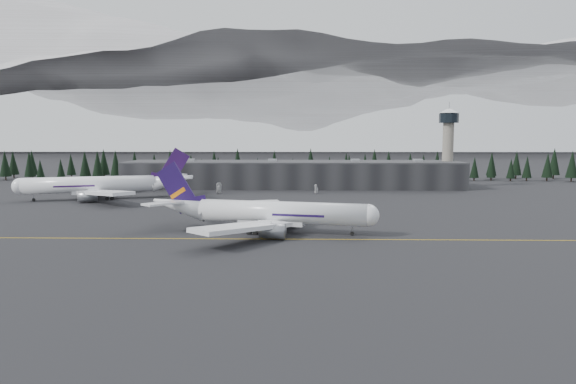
{
  "coord_description": "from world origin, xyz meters",
  "views": [
    {
      "loc": [
        3.35,
        -122.86,
        24.48
      ],
      "look_at": [
        0.0,
        20.0,
        9.0
      ],
      "focal_mm": 32.0,
      "sensor_mm": 36.0,
      "label": 1
    }
  ],
  "objects_px": {
    "control_tower": "(448,139)",
    "jet_parked": "(106,185)",
    "terminal": "(293,174)",
    "gse_vehicle_a": "(219,192)",
    "gse_vehicle_b": "(316,192)",
    "jet_main": "(262,212)"
  },
  "relations": [
    {
      "from": "jet_main",
      "to": "gse_vehicle_b",
      "type": "distance_m",
      "value": 90.5
    },
    {
      "from": "jet_main",
      "to": "gse_vehicle_a",
      "type": "height_order",
      "value": "jet_main"
    },
    {
      "from": "jet_main",
      "to": "gse_vehicle_b",
      "type": "height_order",
      "value": "jet_main"
    },
    {
      "from": "terminal",
      "to": "control_tower",
      "type": "xyz_separation_m",
      "value": [
        75.0,
        3.0,
        17.11
      ]
    },
    {
      "from": "jet_main",
      "to": "gse_vehicle_b",
      "type": "xyz_separation_m",
      "value": [
        16.87,
        88.8,
        -4.36
      ]
    },
    {
      "from": "control_tower",
      "to": "jet_parked",
      "type": "xyz_separation_m",
      "value": [
        -148.19,
        -51.59,
        -17.76
      ]
    },
    {
      "from": "jet_main",
      "to": "jet_parked",
      "type": "bearing_deg",
      "value": 146.15
    },
    {
      "from": "control_tower",
      "to": "gse_vehicle_a",
      "type": "bearing_deg",
      "value": -163.39
    },
    {
      "from": "control_tower",
      "to": "gse_vehicle_a",
      "type": "height_order",
      "value": "control_tower"
    },
    {
      "from": "control_tower",
      "to": "gse_vehicle_b",
      "type": "relative_size",
      "value": 9.35
    },
    {
      "from": "terminal",
      "to": "gse_vehicle_b",
      "type": "xyz_separation_m",
      "value": [
        10.43,
        -28.49,
        -5.61
      ]
    },
    {
      "from": "control_tower",
      "to": "gse_vehicle_b",
      "type": "bearing_deg",
      "value": -154.0
    },
    {
      "from": "control_tower",
      "to": "terminal",
      "type": "bearing_deg",
      "value": -177.71
    },
    {
      "from": "terminal",
      "to": "jet_parked",
      "type": "relative_size",
      "value": 2.41
    },
    {
      "from": "jet_parked",
      "to": "gse_vehicle_a",
      "type": "bearing_deg",
      "value": -172.79
    },
    {
      "from": "terminal",
      "to": "gse_vehicle_b",
      "type": "bearing_deg",
      "value": -69.89
    },
    {
      "from": "terminal",
      "to": "jet_parked",
      "type": "distance_m",
      "value": 87.85
    },
    {
      "from": "gse_vehicle_a",
      "to": "control_tower",
      "type": "bearing_deg",
      "value": 20.95
    },
    {
      "from": "control_tower",
      "to": "jet_main",
      "type": "distance_m",
      "value": 146.42
    },
    {
      "from": "control_tower",
      "to": "gse_vehicle_a",
      "type": "relative_size",
      "value": 7.96
    },
    {
      "from": "jet_main",
      "to": "control_tower",
      "type": "bearing_deg",
      "value": 67.88
    },
    {
      "from": "terminal",
      "to": "jet_parked",
      "type": "height_order",
      "value": "jet_parked"
    }
  ]
}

